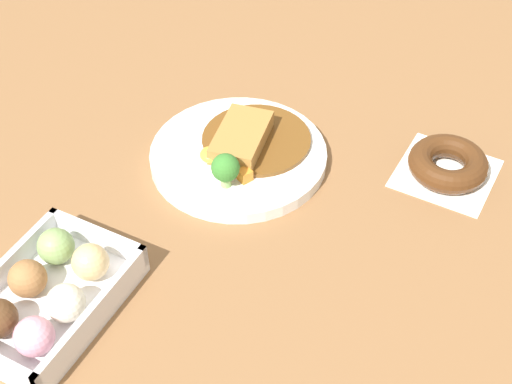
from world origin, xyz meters
TOP-DOWN VIEW (x-y plane):
  - ground_plane at (0.00, 0.00)m, footprint 1.60×1.60m
  - curry_plate at (0.13, 0.06)m, footprint 0.24×0.24m
  - donut_box at (-0.20, 0.13)m, footprint 0.20×0.14m
  - chocolate_ring_donut at (0.23, -0.21)m, footprint 0.13×0.13m

SIDE VIEW (x-z plane):
  - ground_plane at x=0.00m, z-range 0.00..0.00m
  - curry_plate at x=0.13m, z-range -0.02..0.05m
  - chocolate_ring_donut at x=0.23m, z-range 0.00..0.03m
  - donut_box at x=-0.20m, z-range 0.00..0.05m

